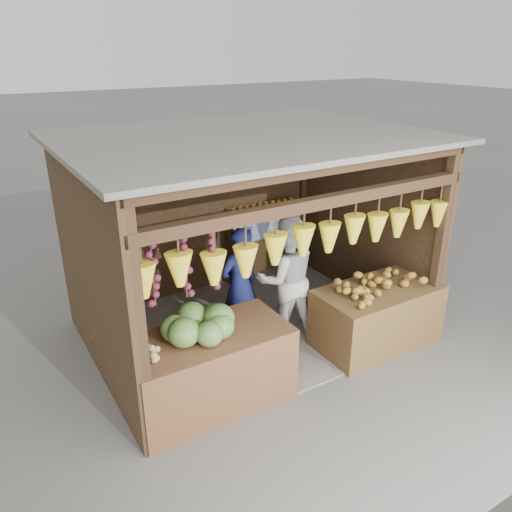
{
  "coord_description": "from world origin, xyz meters",
  "views": [
    {
      "loc": [
        -3.01,
        -5.14,
        3.64
      ],
      "look_at": [
        0.07,
        -0.1,
        1.12
      ],
      "focal_mm": 35.0,
      "sensor_mm": 36.0,
      "label": 1
    }
  ],
  "objects_px": {
    "counter_left": "(209,369)",
    "man_standing": "(240,285)",
    "woman_standing": "(286,279)",
    "counter_right": "(377,316)",
    "vendor_seated": "(105,302)"
  },
  "relations": [
    {
      "from": "man_standing",
      "to": "vendor_seated",
      "type": "bearing_deg",
      "value": -18.4
    },
    {
      "from": "counter_left",
      "to": "counter_right",
      "type": "bearing_deg",
      "value": -1.22
    },
    {
      "from": "counter_right",
      "to": "woman_standing",
      "type": "bearing_deg",
      "value": 140.53
    },
    {
      "from": "counter_right",
      "to": "man_standing",
      "type": "height_order",
      "value": "man_standing"
    },
    {
      "from": "counter_left",
      "to": "counter_right",
      "type": "xyz_separation_m",
      "value": [
        2.39,
        -0.05,
        -0.03
      ]
    },
    {
      "from": "counter_left",
      "to": "woman_standing",
      "type": "xyz_separation_m",
      "value": [
        1.47,
        0.71,
        0.42
      ]
    },
    {
      "from": "counter_left",
      "to": "vendor_seated",
      "type": "distance_m",
      "value": 1.5
    },
    {
      "from": "woman_standing",
      "to": "vendor_seated",
      "type": "distance_m",
      "value": 2.24
    },
    {
      "from": "counter_left",
      "to": "man_standing",
      "type": "relative_size",
      "value": 1.1
    },
    {
      "from": "woman_standing",
      "to": "vendor_seated",
      "type": "xyz_separation_m",
      "value": [
        -2.18,
        0.53,
        0.03
      ]
    },
    {
      "from": "counter_left",
      "to": "man_standing",
      "type": "xyz_separation_m",
      "value": [
        0.93,
        0.95,
        0.36
      ]
    },
    {
      "from": "counter_left",
      "to": "woman_standing",
      "type": "relative_size",
      "value": 1.02
    },
    {
      "from": "man_standing",
      "to": "woman_standing",
      "type": "xyz_separation_m",
      "value": [
        0.54,
        -0.25,
        0.06
      ]
    },
    {
      "from": "man_standing",
      "to": "woman_standing",
      "type": "distance_m",
      "value": 0.6
    },
    {
      "from": "vendor_seated",
      "to": "counter_right",
      "type": "bearing_deg",
      "value": -159.42
    }
  ]
}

